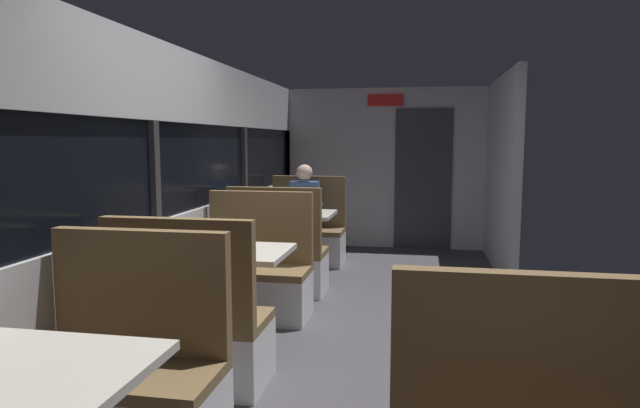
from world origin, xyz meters
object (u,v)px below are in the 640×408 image
at_px(bench_far_window_facing_entry, 306,237).
at_px(seated_passenger, 305,222).
at_px(dining_table_mid_window, 228,263).
at_px(bench_mid_window_facing_entry, 256,280).
at_px(dining_table_far_window, 294,221).
at_px(bench_mid_window_facing_end, 191,335).
at_px(bench_far_window_facing_end, 278,261).
at_px(bench_near_window_facing_entry, 128,389).
at_px(dining_table_near_window, 23,392).

distance_m(bench_far_window_facing_entry, seated_passenger, 0.22).
relative_size(dining_table_mid_window, bench_mid_window_facing_entry, 0.82).
distance_m(dining_table_far_window, seated_passenger, 0.64).
xyz_separation_m(bench_mid_window_facing_end, bench_far_window_facing_end, (0.00, 2.17, 0.00)).
distance_m(bench_mid_window_facing_entry, bench_far_window_facing_entry, 2.17).
xyz_separation_m(bench_near_window_facing_entry, dining_table_mid_window, (0.00, 1.47, 0.31)).
distance_m(dining_table_mid_window, dining_table_far_window, 2.17).
relative_size(dining_table_near_window, dining_table_far_window, 1.00).
height_order(bench_near_window_facing_entry, seated_passenger, seated_passenger).
bearing_deg(bench_far_window_facing_entry, bench_far_window_facing_end, -90.00).
bearing_deg(dining_table_near_window, bench_near_window_facing_entry, 90.00).
relative_size(bench_mid_window_facing_entry, seated_passenger, 0.87).
distance_m(dining_table_near_window, dining_table_far_window, 4.33).
bearing_deg(bench_mid_window_facing_end, bench_far_window_facing_entry, 90.00).
relative_size(bench_near_window_facing_entry, seated_passenger, 0.87).
bearing_deg(bench_far_window_facing_end, dining_table_far_window, 90.00).
height_order(bench_mid_window_facing_entry, dining_table_far_window, bench_mid_window_facing_entry).
height_order(bench_near_window_facing_entry, dining_table_mid_window, bench_near_window_facing_entry).
bearing_deg(bench_far_window_facing_end, bench_mid_window_facing_entry, -90.00).
xyz_separation_m(bench_far_window_facing_end, seated_passenger, (0.00, 1.33, 0.21)).
distance_m(dining_table_far_window, bench_far_window_facing_end, 0.77).
bearing_deg(dining_table_far_window, bench_far_window_facing_entry, 90.00).
height_order(bench_near_window_facing_entry, bench_mid_window_facing_end, same).
relative_size(bench_near_window_facing_entry, dining_table_mid_window, 1.22).
bearing_deg(dining_table_far_window, bench_near_window_facing_entry, -90.00).
distance_m(bench_mid_window_facing_end, bench_far_window_facing_end, 2.17).
relative_size(bench_far_window_facing_end, seated_passenger, 0.87).
height_order(bench_mid_window_facing_entry, seated_passenger, seated_passenger).
bearing_deg(bench_mid_window_facing_end, dining_table_mid_window, 90.00).
distance_m(dining_table_mid_window, bench_mid_window_facing_end, 0.77).
height_order(bench_near_window_facing_entry, bench_far_window_facing_end, same).
xyz_separation_m(bench_mid_window_facing_end, bench_far_window_facing_entry, (0.00, 3.56, 0.00)).
distance_m(dining_table_near_window, bench_mid_window_facing_entry, 2.88).
xyz_separation_m(dining_table_near_window, dining_table_far_window, (0.00, 4.33, 0.00)).
bearing_deg(dining_table_mid_window, bench_mid_window_facing_entry, 90.00).
distance_m(bench_far_window_facing_end, bench_far_window_facing_entry, 1.40).
xyz_separation_m(dining_table_far_window, bench_far_window_facing_end, (0.00, -0.70, -0.31)).
relative_size(dining_table_mid_window, bench_far_window_facing_entry, 0.82).
height_order(bench_near_window_facing_entry, bench_far_window_facing_entry, same).
distance_m(dining_table_mid_window, bench_far_window_facing_end, 1.50).
xyz_separation_m(dining_table_far_window, bench_far_window_facing_entry, (0.00, 0.70, -0.31)).
relative_size(dining_table_near_window, seated_passenger, 0.71).
bearing_deg(dining_table_mid_window, dining_table_far_window, 90.00).
xyz_separation_m(dining_table_far_window, seated_passenger, (0.00, 0.63, -0.10)).
bearing_deg(bench_far_window_facing_entry, bench_near_window_facing_entry, -90.00).
bearing_deg(dining_table_mid_window, seated_passenger, 90.00).
relative_size(bench_near_window_facing_entry, bench_mid_window_facing_entry, 1.00).
bearing_deg(bench_mid_window_facing_entry, bench_mid_window_facing_end, -90.00).
height_order(bench_far_window_facing_entry, seated_passenger, seated_passenger).
relative_size(dining_table_near_window, bench_mid_window_facing_end, 0.82).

